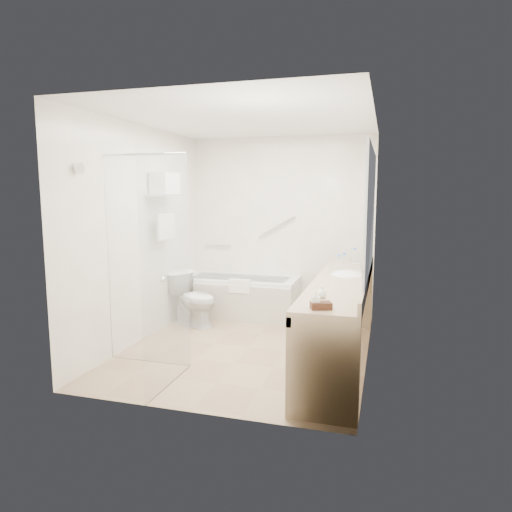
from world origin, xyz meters
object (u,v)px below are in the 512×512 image
(toilet, at_px, (194,299))
(amenity_basket, at_px, (321,305))
(vanity_counter, at_px, (340,301))
(bathtub, at_px, (240,297))
(water_bottle_left, at_px, (339,263))

(toilet, xyz_separation_m, amenity_basket, (1.94, -1.98, 0.53))
(toilet, bearing_deg, vanity_counter, -87.89)
(amenity_basket, bearing_deg, vanity_counter, 88.23)
(bathtub, bearing_deg, vanity_counter, -42.35)
(toilet, distance_m, water_bottle_left, 1.98)
(toilet, bearing_deg, amenity_basket, -111.56)
(amenity_basket, height_order, water_bottle_left, water_bottle_left)
(bathtub, distance_m, toilet, 0.75)
(vanity_counter, bearing_deg, water_bottle_left, 97.68)
(bathtub, relative_size, amenity_basket, 10.21)
(toilet, height_order, water_bottle_left, water_bottle_left)
(bathtub, distance_m, amenity_basket, 3.03)
(amenity_basket, bearing_deg, toilet, 134.42)
(vanity_counter, height_order, amenity_basket, vanity_counter)
(bathtub, bearing_deg, amenity_basket, -59.97)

